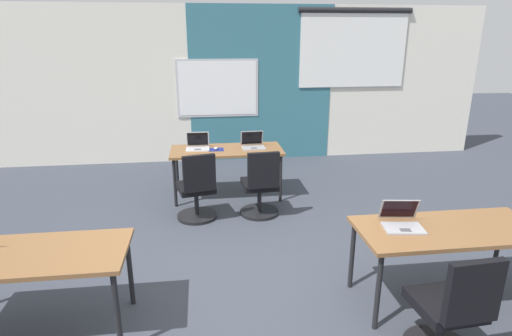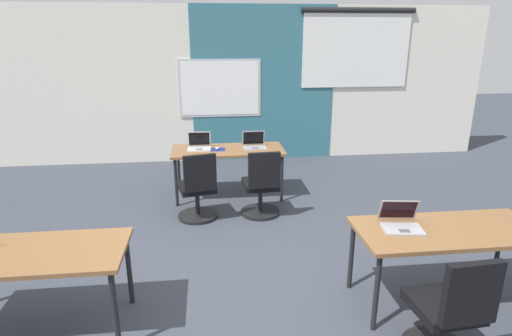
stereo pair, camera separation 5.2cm
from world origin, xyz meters
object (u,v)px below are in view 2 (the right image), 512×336
chair_far_right (261,189)px  chair_near_right_inner (448,317)px  laptop_near_right_inner (401,222)px  desk_near_right (449,235)px  mouse_far_left (217,148)px  desk_near_left (20,259)px  desk_far_center (228,153)px  chair_far_left (198,192)px  laptop_far_left (199,145)px  laptop_far_right (254,144)px

chair_far_right → chair_near_right_inner: same height
laptop_near_right_inner → desk_near_right: bearing=-2.6°
laptop_near_right_inner → mouse_far_left: bearing=126.8°
laptop_near_right_inner → chair_near_right_inner: size_ratio=0.40×
desk_near_left → desk_far_center: size_ratio=1.00×
mouse_far_left → chair_far_left: chair_far_left is taller
mouse_far_left → chair_near_right_inner: (1.54, -3.48, -0.36)m
laptop_far_left → chair_far_left: 0.94m
laptop_far_right → chair_far_left: size_ratio=0.37×
laptop_far_right → chair_far_left: laptop_far_right is taller
desk_near_left → laptop_far_left: (1.34, 2.87, 0.11)m
desk_far_center → chair_far_left: bearing=-118.9°
desk_far_center → chair_far_right: 0.90m
chair_far_right → mouse_far_left: (-0.54, 0.76, 0.36)m
mouse_far_left → chair_far_left: size_ratio=0.12×
desk_near_left → chair_far_right: chair_far_right is taller
chair_far_right → laptop_far_left: 1.22m
chair_near_right_inner → chair_far_left: bearing=-60.1°
desk_near_right → desk_far_center: bearing=122.0°
mouse_far_left → chair_near_right_inner: size_ratio=0.12×
desk_far_center → chair_far_left: (-0.43, -0.78, -0.28)m
chair_far_left → chair_far_right: bearing=168.6°
mouse_far_left → chair_far_left: bearing=-109.7°
desk_far_center → chair_far_left: size_ratio=1.74×
desk_near_right → laptop_near_right_inner: 0.43m
desk_near_right → laptop_near_right_inner: (-0.41, 0.08, 0.11)m
laptop_far_right → laptop_near_right_inner: 2.92m
desk_near_right → desk_far_center: 3.30m
chair_far_right → chair_far_left: same height
desk_far_center → chair_far_right: size_ratio=1.74×
laptop_near_right_inner → chair_near_right_inner: 0.86m
chair_far_right → chair_far_left: (-0.82, -0.02, 0.00)m
desk_near_right → mouse_far_left: 3.38m
desk_far_center → laptop_near_right_inner: bearing=-63.8°
chair_far_right → laptop_near_right_inner: size_ratio=2.48×
laptop_far_right → laptop_near_right_inner: (0.96, -2.76, -0.00)m
desk_near_right → chair_near_right_inner: size_ratio=1.74×
laptop_far_right → laptop_far_left: (-0.80, 0.04, 0.00)m
laptop_near_right_inner → chair_near_right_inner: laptop_near_right_inner is taller
laptop_far_right → mouse_far_left: (-0.54, -0.04, -0.03)m
desk_near_right → chair_far_right: (-1.36, 2.04, -0.28)m
desk_near_left → laptop_far_right: laptop_far_right is taller
laptop_far_right → chair_far_left: 1.22m
desk_near_left → chair_near_right_inner: chair_near_right_inner is taller
chair_near_right_inner → desk_near_left: bearing=-16.4°
chair_far_right → mouse_far_left: 1.00m
desk_near_right → laptop_far_left: (-2.16, 2.87, 0.11)m
chair_far_left → laptop_far_right: bearing=-147.6°
laptop_near_right_inner → desk_far_center: bearing=124.2°
desk_near_left → desk_near_right: same height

